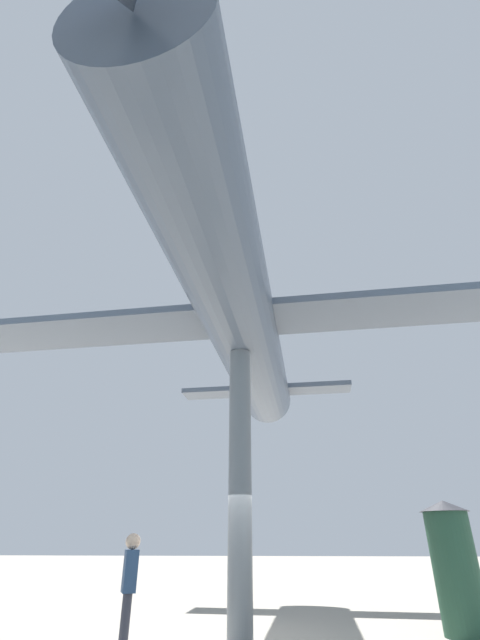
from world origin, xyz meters
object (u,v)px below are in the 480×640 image
(support_pylon_central, at_px, (240,477))
(info_kiosk, at_px, (455,563))
(suspended_airplane, at_px, (239,316))
(visitor_person, at_px, (129,580))

(support_pylon_central, height_order, info_kiosk, support_pylon_central)
(info_kiosk, bearing_deg, support_pylon_central, 6.79)
(suspended_airplane, xyz_separation_m, visitor_person, (1.87, 0.88, -5.63))
(suspended_airplane, height_order, info_kiosk, suspended_airplane)
(visitor_person, bearing_deg, suspended_airplane, 92.68)
(support_pylon_central, xyz_separation_m, suspended_airplane, (0.02, 0.18, 3.79))
(support_pylon_central, distance_m, visitor_person, 2.84)
(support_pylon_central, xyz_separation_m, visitor_person, (1.89, 1.07, -1.84))
(support_pylon_central, xyz_separation_m, info_kiosk, (-4.33, -0.52, -1.63))
(support_pylon_central, bearing_deg, info_kiosk, -173.21)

